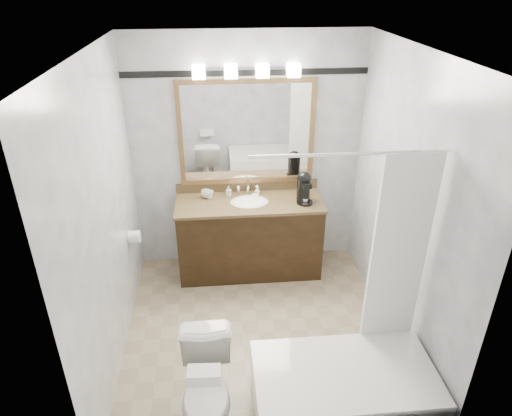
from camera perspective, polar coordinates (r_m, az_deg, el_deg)
The scene contains 15 objects.
room at distance 3.64m, azimuth 0.37°, elevation -0.79°, with size 2.42×2.62×2.52m.
vanity at distance 4.92m, azimuth -0.81°, elevation -3.41°, with size 1.53×0.58×0.97m.
mirror at distance 4.71m, azimuth -1.16°, elevation 9.35°, with size 1.40×0.04×1.10m.
vanity_light_bar at distance 4.50m, azimuth -1.18°, elevation 16.81°, with size 1.02×0.14×0.12m.
accent_stripe at distance 4.57m, azimuth -1.24°, elevation 16.55°, with size 2.40×0.01×0.06m, color black.
bathtub at distance 3.65m, azimuth 11.13°, elevation -20.91°, with size 1.30×0.75×1.96m.
tp_roll at distance 4.55m, azimuth -14.97°, elevation -3.49°, with size 0.12×0.12×0.11m, color white.
toilet at distance 3.49m, azimuth -6.11°, elevation -21.68°, with size 0.38×0.67×0.69m, color white.
tissue_box at distance 3.06m, azimuth -6.51°, elevation -20.05°, with size 0.21×0.11×0.09m, color white.
coffee_maker at distance 4.68m, azimuth 6.00°, elevation 2.69°, with size 0.17×0.21×0.32m.
cup_left at distance 4.82m, azimuth -6.27°, elevation 1.79°, with size 0.10×0.10×0.08m, color white.
cup_right at distance 4.79m, azimuth -5.81°, elevation 1.65°, with size 0.09×0.09×0.08m, color white.
soap_bottle_a at distance 4.83m, azimuth -3.45°, elevation 2.10°, with size 0.05×0.05×0.11m, color white.
soap_bottle_b at distance 4.86m, azimuth 0.16°, elevation 2.16°, with size 0.06×0.06×0.08m, color white.
soap_bar at distance 4.83m, azimuth -0.09°, elevation 1.61°, with size 0.07×0.04×0.02m, color beige.
Camera 1 is at (-0.32, -3.18, 2.99)m, focal length 32.00 mm.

